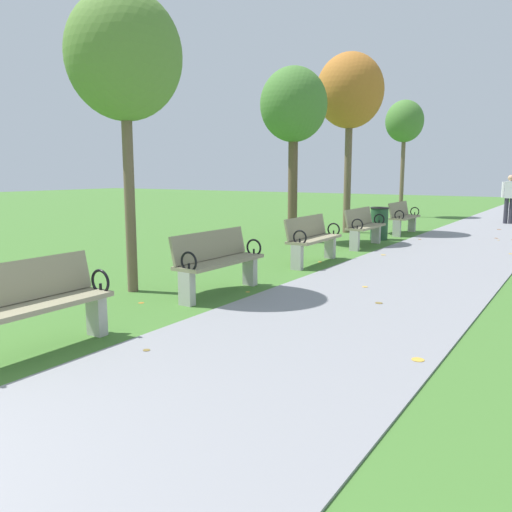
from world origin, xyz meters
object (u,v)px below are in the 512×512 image
park_bench_2 (30,305)px  tree_3 (294,107)px  park_bench_4 (312,238)px  tree_5 (404,122)px  trash_bin (379,223)px  park_bench_5 (364,226)px  tree_2 (124,58)px  park_bench_6 (403,217)px  tree_4 (350,92)px  park_bench_3 (218,261)px  pedestrian_walking (510,196)px

park_bench_2 → tree_3: bearing=102.1°
park_bench_4 → tree_5: size_ratio=0.36×
trash_bin → park_bench_5: bearing=-84.3°
tree_2 → park_bench_2: bearing=-64.6°
park_bench_2 → tree_3: (-1.82, 8.53, 2.80)m
park_bench_5 → trash_bin: bearing=95.7°
park_bench_6 → tree_4: bearing=-161.8°
park_bench_3 → park_bench_5: same height
tree_3 → tree_4: tree_4 is taller
park_bench_6 → park_bench_5: bearing=-90.0°
park_bench_4 → pedestrian_walking: 10.65m
park_bench_6 → park_bench_3: bearing=-90.0°
tree_5 → pedestrian_walking: bearing=-13.4°
park_bench_2 → trash_bin: bearing=90.8°
park_bench_3 → tree_4: bearing=100.3°
park_bench_5 → tree_3: (-1.82, -0.15, 2.80)m
park_bench_3 → trash_bin: (-0.15, 7.17, -0.06)m
park_bench_6 → tree_2: size_ratio=0.38×
tree_4 → trash_bin: size_ratio=5.96×
tree_2 → tree_3: (-0.66, 6.09, -0.00)m
tree_2 → tree_4: (-0.34, 8.76, 0.65)m
park_bench_4 → trash_bin: 4.16m
park_bench_6 → tree_3: (-1.82, -3.17, 2.80)m
tree_4 → tree_5: (-0.32, 6.15, -0.33)m
trash_bin → pedestrian_walking: bearing=70.1°
tree_2 → trash_bin: (1.01, 7.70, -2.86)m
park_bench_2 → trash_bin: size_ratio=1.91×
park_bench_2 → park_bench_4: size_ratio=0.99×
tree_3 → trash_bin: (1.68, 1.61, -2.86)m
park_bench_4 → trash_bin: (-0.15, 4.16, -0.06)m
park_bench_2 → park_bench_5: 8.68m
park_bench_2 → tree_2: 3.90m
park_bench_2 → trash_bin: park_bench_2 is taller
park_bench_2 → tree_4: size_ratio=0.32×
park_bench_5 → pedestrian_walking: (2.13, 7.73, 0.44)m
park_bench_5 → park_bench_6: size_ratio=1.00×
park_bench_6 → tree_4: size_ratio=0.32×
park_bench_3 → park_bench_5: 5.70m
park_bench_2 → trash_bin: (-0.15, 10.15, -0.06)m
tree_5 → park_bench_2: bearing=-84.0°
trash_bin → park_bench_4: bearing=-88.0°
park_bench_3 → tree_3: 6.48m
park_bench_3 → pedestrian_walking: size_ratio=0.99×
tree_3 → tree_4: size_ratio=0.85×
trash_bin → park_bench_3: bearing=-88.8°
park_bench_4 → park_bench_5: (0.00, 2.70, 0.00)m
park_bench_2 → park_bench_3: (0.00, 2.98, 0.00)m
tree_4 → park_bench_5: bearing=-59.3°
tree_4 → pedestrian_walking: (3.63, 5.21, -3.01)m
park_bench_3 → tree_5: 14.82m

